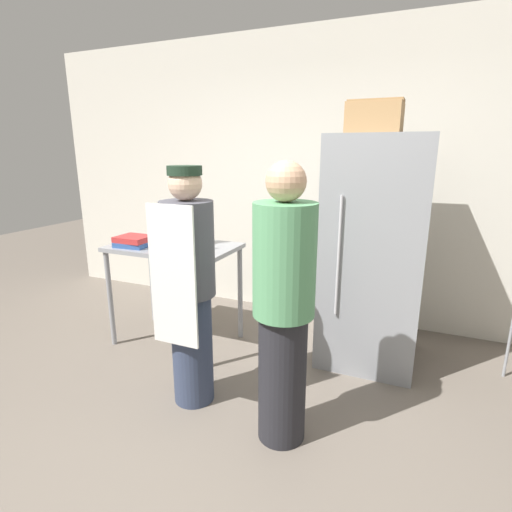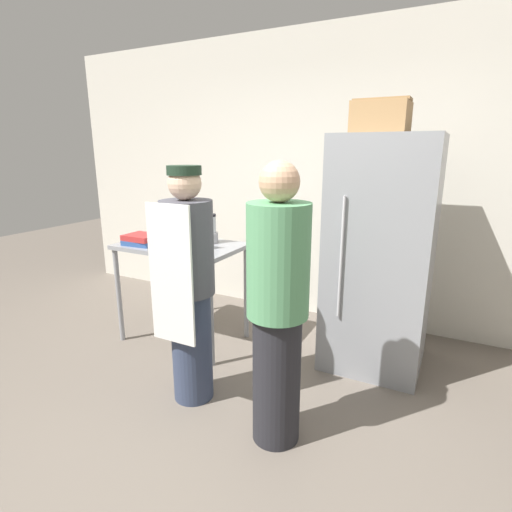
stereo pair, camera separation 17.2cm
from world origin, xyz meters
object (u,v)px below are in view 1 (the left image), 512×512
object	(u,v)px
person_baker	(189,286)
binder_stack	(134,241)
refrigerator	(374,253)
cardboard_storage_box	(375,118)
person_customer	(284,307)
donut_box	(179,247)
blender_pitcher	(203,231)

from	to	relation	value
person_baker	binder_stack	bearing A→B (deg)	148.68
refrigerator	cardboard_storage_box	distance (m)	1.02
cardboard_storage_box	refrigerator	bearing A→B (deg)	37.17
binder_stack	person_customer	size ratio (longest dim) A/B	0.18
person_baker	donut_box	bearing A→B (deg)	128.92
cardboard_storage_box	person_baker	size ratio (longest dim) A/B	0.24
refrigerator	donut_box	size ratio (longest dim) A/B	7.38
blender_pitcher	person_baker	xyz separation A→B (m)	(0.41, -0.87, -0.18)
binder_stack	person_customer	bearing A→B (deg)	-22.39
blender_pitcher	binder_stack	world-z (taller)	blender_pitcher
refrigerator	donut_box	world-z (taller)	refrigerator
donut_box	person_baker	distance (m)	0.69
cardboard_storage_box	binder_stack	bearing A→B (deg)	-165.10
cardboard_storage_box	donut_box	bearing A→B (deg)	-159.88
cardboard_storage_box	person_customer	bearing A→B (deg)	-103.14
donut_box	binder_stack	xyz separation A→B (m)	(-0.47, 0.01, -0.00)
person_baker	blender_pitcher	bearing A→B (deg)	115.13
donut_box	person_customer	bearing A→B (deg)	-29.74
refrigerator	person_baker	distance (m)	1.50
donut_box	binder_stack	bearing A→B (deg)	178.22
refrigerator	person_customer	bearing A→B (deg)	-105.56
binder_stack	cardboard_storage_box	world-z (taller)	cardboard_storage_box
donut_box	cardboard_storage_box	bearing A→B (deg)	20.12
blender_pitcher	refrigerator	bearing A→B (deg)	8.62
donut_box	blender_pitcher	bearing A→B (deg)	86.61
cardboard_storage_box	person_baker	distance (m)	1.78
person_baker	cardboard_storage_box	bearing A→B (deg)	47.37
binder_stack	person_baker	xyz separation A→B (m)	(0.90, -0.55, -0.11)
refrigerator	binder_stack	world-z (taller)	refrigerator
person_customer	blender_pitcher	bearing A→B (deg)	138.27
cardboard_storage_box	person_baker	world-z (taller)	cardboard_storage_box
donut_box	person_customer	size ratio (longest dim) A/B	0.15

